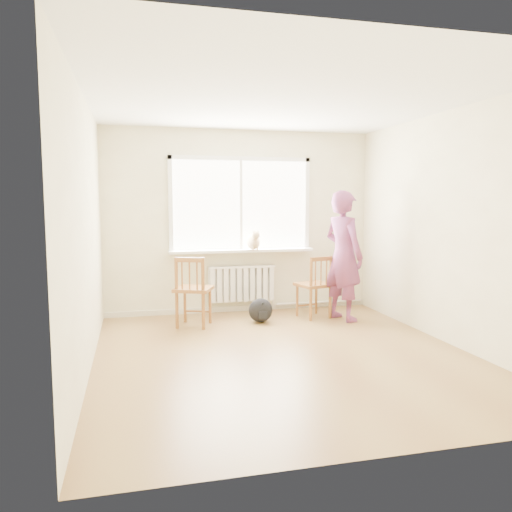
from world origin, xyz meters
TOP-DOWN VIEW (x-y plane):
  - floor at (0.00, 0.00)m, footprint 4.50×4.50m
  - ceiling at (0.00, 0.00)m, footprint 4.50×4.50m
  - back_wall at (0.00, 2.25)m, footprint 4.00×0.01m
  - window at (0.00, 2.22)m, footprint 2.12×0.05m
  - windowsill at (0.00, 2.14)m, footprint 2.15×0.22m
  - radiator at (0.00, 2.16)m, footprint 1.00×0.12m
  - heating_pipe at (1.25, 2.19)m, footprint 1.40×0.04m
  - baseboard at (0.00, 2.23)m, footprint 4.00×0.03m
  - chair_left at (-0.82, 1.46)m, footprint 0.60×0.59m
  - chair_right at (0.94, 1.54)m, footprint 0.54×0.52m
  - person at (1.28, 1.36)m, footprint 0.64×0.77m
  - cat at (0.15, 2.05)m, footprint 0.20×0.46m
  - backpack at (0.12, 1.48)m, footprint 0.35×0.28m

SIDE VIEW (x-z plane):
  - floor at x=0.00m, z-range 0.00..0.00m
  - baseboard at x=0.00m, z-range 0.00..0.08m
  - heating_pipe at x=1.25m, z-range 0.06..0.10m
  - backpack at x=0.12m, z-range 0.00..0.33m
  - radiator at x=0.00m, z-range 0.16..0.71m
  - chair_right at x=0.94m, z-range 0.00..0.90m
  - chair_left at x=-0.82m, z-range 0.00..0.95m
  - person at x=1.28m, z-range 0.00..1.81m
  - windowsill at x=0.00m, z-range 0.91..0.95m
  - cat at x=0.15m, z-range 0.92..1.23m
  - back_wall at x=0.00m, z-range 0.00..2.70m
  - window at x=0.00m, z-range 0.95..2.37m
  - ceiling at x=0.00m, z-range 2.70..2.70m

